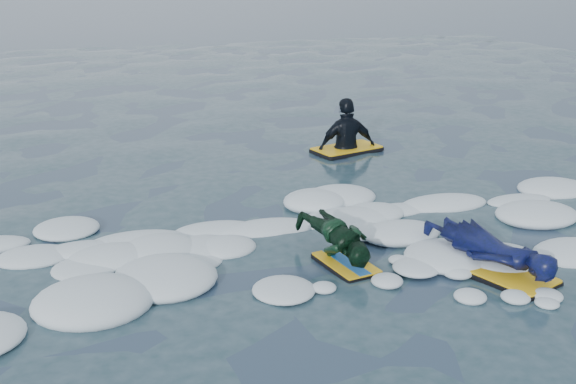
# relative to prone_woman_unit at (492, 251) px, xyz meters

# --- Properties ---
(ground) EXTENTS (120.00, 120.00, 0.00)m
(ground) POSITION_rel_prone_woman_unit_xyz_m (-1.94, 0.55, -0.23)
(ground) COLOR #1B2E42
(ground) RESTS_ON ground
(foam_band) EXTENTS (12.00, 3.10, 0.30)m
(foam_band) POSITION_rel_prone_woman_unit_xyz_m (-1.94, 1.58, -0.23)
(foam_band) COLOR white
(foam_band) RESTS_ON ground
(prone_woman_unit) EXTENTS (1.06, 1.81, 0.45)m
(prone_woman_unit) POSITION_rel_prone_woman_unit_xyz_m (0.00, 0.00, 0.00)
(prone_woman_unit) COLOR black
(prone_woman_unit) RESTS_ON ground
(prone_child_unit) EXTENTS (0.72, 1.31, 0.49)m
(prone_child_unit) POSITION_rel_prone_woman_unit_xyz_m (-1.53, 0.72, 0.02)
(prone_child_unit) COLOR black
(prone_child_unit) RESTS_ON ground
(waiting_rider_unit) EXTENTS (1.35, 0.97, 1.82)m
(waiting_rider_unit) POSITION_rel_prone_woman_unit_xyz_m (0.30, 5.14, -0.17)
(waiting_rider_unit) COLOR black
(waiting_rider_unit) RESTS_ON ground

